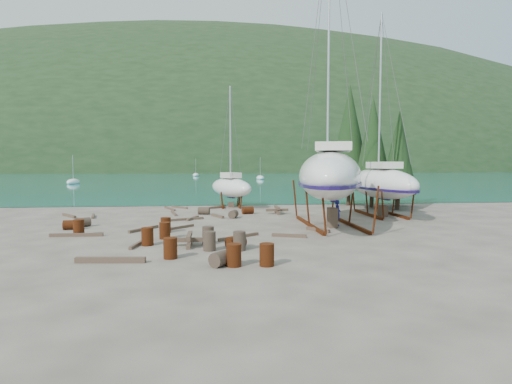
{
  "coord_description": "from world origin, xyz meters",
  "views": [
    {
      "loc": [
        -1.83,
        -23.14,
        3.96
      ],
      "look_at": [
        0.89,
        3.0,
        2.12
      ],
      "focal_mm": 28.0,
      "sensor_mm": 36.0,
      "label": 1
    }
  ],
  "objects": [
    {
      "name": "timber_1",
      "position": [
        4.22,
        -0.34,
        0.1
      ],
      "size": [
        1.15,
        1.43,
        0.19
      ],
      "primitive_type": "cube",
      "rotation": [
        0.0,
        0.0,
        0.65
      ],
      "color": "brown",
      "rests_on": "ground"
    },
    {
      "name": "moored_boat_far",
      "position": [
        -8.0,
        110.0,
        0.39
      ],
      "size": [
        2.0,
        5.0,
        6.05
      ],
      "color": "white",
      "rests_on": "ground"
    },
    {
      "name": "far_house_left",
      "position": [
        -60.0,
        190.0,
        2.92
      ],
      "size": [
        6.6,
        5.6,
        5.6
      ],
      "color": "beige",
      "rests_on": "ground"
    },
    {
      "name": "cypress_back_left",
      "position": [
        11.0,
        14.0,
        6.66
      ],
      "size": [
        4.14,
        4.14,
        11.5
      ],
      "color": "black",
      "rests_on": "ground"
    },
    {
      "name": "timber_14",
      "position": [
        -9.39,
        -0.62,
        0.09
      ],
      "size": [
        2.85,
        0.25,
        0.18
      ],
      "primitive_type": "cube",
      "rotation": [
        0.0,
        0.0,
        1.55
      ],
      "color": "brown",
      "rests_on": "ground"
    },
    {
      "name": "timber_12",
      "position": [
        -6.07,
        1.09,
        0.08
      ],
      "size": [
        1.48,
        2.09,
        0.17
      ],
      "primitive_type": "cube",
      "rotation": [
        0.0,
        0.0,
        2.55
      ],
      "color": "brown",
      "rests_on": "ground"
    },
    {
      "name": "cypress_mid_right",
      "position": [
        14.0,
        10.0,
        4.92
      ],
      "size": [
        3.06,
        3.06,
        8.5
      ],
      "color": "black",
      "rests_on": "ground"
    },
    {
      "name": "bay_water",
      "position": [
        0.0,
        315.0,
        0.01
      ],
      "size": [
        700.0,
        700.0,
        0.0
      ],
      "primitive_type": "plane",
      "color": "#198180",
      "rests_on": "ground"
    },
    {
      "name": "timber_16",
      "position": [
        -6.03,
        -6.82,
        0.11
      ],
      "size": [
        2.82,
        0.51,
        0.23
      ],
      "primitive_type": "cube",
      "rotation": [
        0.0,
        0.0,
        1.47
      ],
      "color": "brown",
      "rests_on": "ground"
    },
    {
      "name": "drum_0",
      "position": [
        -5.11,
        -3.45,
        0.44
      ],
      "size": [
        0.58,
        0.58,
        0.88
      ],
      "primitive_type": "cylinder",
      "color": "#622B10",
      "rests_on": "ground"
    },
    {
      "name": "large_sailboat_far",
      "position": [
        10.9,
        6.33,
        2.53
      ],
      "size": [
        3.35,
        9.9,
        15.46
      ],
      "rotation": [
        0.0,
        0.0,
        0.05
      ],
      "color": "white",
      "rests_on": "ground"
    },
    {
      "name": "timber_6",
      "position": [
        -1.6,
        12.63,
        0.1
      ],
      "size": [
        1.5,
        1.1,
        0.19
      ],
      "primitive_type": "cube",
      "rotation": [
        0.0,
        0.0,
        2.16
      ],
      "color": "brown",
      "rests_on": "ground"
    },
    {
      "name": "drum_9",
      "position": [
        -2.69,
        8.38,
        0.29
      ],
      "size": [
        0.97,
        0.73,
        0.58
      ],
      "primitive_type": "cylinder",
      "rotation": [
        1.57,
        0.0,
        1.38
      ],
      "color": "#2D2823",
      "rests_on": "ground"
    },
    {
      "name": "moored_boat_left",
      "position": [
        -30.0,
        60.0,
        0.39
      ],
      "size": [
        2.0,
        5.0,
        6.05
      ],
      "color": "white",
      "rests_on": "ground"
    },
    {
      "name": "timber_4",
      "position": [
        -3.42,
        5.59,
        0.09
      ],
      "size": [
        0.82,
        1.76,
        0.17
      ],
      "primitive_type": "cube",
      "rotation": [
        0.0,
        0.0,
        2.77
      ],
      "color": "brown",
      "rests_on": "ground"
    },
    {
      "name": "timber_17",
      "position": [
        -10.9,
        7.6,
        0.08
      ],
      "size": [
        0.66,
        2.03,
        0.16
      ],
      "primitive_type": "cube",
      "rotation": [
        0.0,
        0.0,
        0.25
      ],
      "color": "brown",
      "rests_on": "ground"
    },
    {
      "name": "timber_0",
      "position": [
        -5.76,
        12.24,
        0.07
      ],
      "size": [
        1.29,
        2.77,
        0.14
      ],
      "primitive_type": "cube",
      "rotation": [
        0.0,
        0.0,
        0.4
      ],
      "color": "brown",
      "rests_on": "ground"
    },
    {
      "name": "timber_2",
      "position": [
        -12.74,
        7.92,
        0.09
      ],
      "size": [
        1.6,
        1.9,
        0.19
      ],
      "primitive_type": "cube",
      "rotation": [
        0.0,
        0.0,
        0.68
      ],
      "color": "brown",
      "rests_on": "ground"
    },
    {
      "name": "timber_pile_aft",
      "position": [
        3.13,
        8.22,
        0.3
      ],
      "size": [
        1.8,
        1.8,
        0.6
      ],
      "color": "brown",
      "rests_on": "ground"
    },
    {
      "name": "timber_5",
      "position": [
        -0.56,
        -2.02,
        0.08
      ],
      "size": [
        2.29,
        1.83,
        0.16
      ],
      "primitive_type": "cube",
      "rotation": [
        0.0,
        0.0,
        2.23
      ],
      "color": "brown",
      "rests_on": "ground"
    },
    {
      "name": "far_hill",
      "position": [
        0.0,
        320.0,
        0.0
      ],
      "size": [
        800.0,
        360.0,
        110.0
      ],
      "primitive_type": "ellipsoid",
      "color": "black",
      "rests_on": "ground"
    },
    {
      "name": "cypress_near_right",
      "position": [
        12.5,
        12.0,
        5.79
      ],
      "size": [
        3.6,
        3.6,
        10.0
      ],
      "color": "black",
      "rests_on": "ground"
    },
    {
      "name": "drum_4",
      "position": [
        0.78,
        8.36,
        0.29
      ],
      "size": [
        0.98,
        0.76,
        0.58
      ],
      "primitive_type": "cylinder",
      "rotation": [
        1.57,
        0.0,
        1.79
      ],
      "color": "#622B10",
      "rests_on": "ground"
    },
    {
      "name": "small_sailboat_shore",
      "position": [
        -0.34,
        13.98,
        1.84
      ],
      "size": [
        4.82,
        7.28,
        11.17
      ],
      "rotation": [
        0.0,
        0.0,
        0.41
      ],
      "color": "white",
      "rests_on": "ground"
    },
    {
      "name": "drum_7",
      "position": [
        0.17,
        -7.95,
        0.44
      ],
      "size": [
        0.58,
        0.58,
        0.88
      ],
      "primitive_type": "cylinder",
      "color": "#622B10",
      "rests_on": "ground"
    },
    {
      "name": "drum_5",
      "position": [
        -0.72,
        -5.05,
        0.44
      ],
      "size": [
        0.58,
        0.58,
        0.88
      ],
      "primitive_type": "cylinder",
      "color": "#2D2823",
      "rests_on": "ground"
    },
    {
      "name": "timber_15",
      "position": [
        -5.1,
        8.97,
        0.07
      ],
      "size": [
        0.78,
        2.97,
        0.15
      ],
      "primitive_type": "cube",
      "rotation": [
        0.0,
        0.0,
        0.21
      ],
      "color": "brown",
      "rests_on": "ground"
    },
    {
      "name": "drum_16",
      "position": [
        -2.09,
        -4.94,
        0.44
      ],
      "size": [
        0.58,
        0.58,
        0.88
      ],
      "primitive_type": "cylinder",
      "color": "#2D2823",
      "rests_on": "ground"
    },
    {
      "name": "drum_12",
      "position": [
        -0.85,
        -4.56,
        0.29
      ],
      "size": [
        1.05,
        0.97,
        0.58
      ],
      "primitive_type": "cylinder",
      "rotation": [
        1.57,
        0.0,
        2.15
      ],
      "color": "#622B10",
      "rests_on": "ground"
    },
    {
      "name": "drum_15",
      "position": [
        -10.16,
        2.9,
        0.29
      ],
      "size": [
        1.05,
        0.98,
        0.58
      ],
      "primitive_type": "cylinder",
      "rotation": [
        1.57,
        0.0,
        2.19
      ],
      "color": "#2D2823",
      "rests_on": "ground"
    },
    {
      "name": "large_sailboat_near",
      "position": [
        5.5,
        1.68,
        3.29
      ],
      "size": [
        7.35,
        13.53,
        20.44
      ],
      "rotation": [
        0.0,
        0.0,
        -0.29
      ],
      "color": "white",
      "rests_on": "ground"
    },
    {
      "name": "drum_3",
      "position": [
        -1.11,
        -7.89,
        0.44
      ],
      "size": [
        0.58,
        0.58,
        0.88
      ],
      "primitive_type": "cylinder",
      "color": "#622B10",
      "rests_on": "ground"
    },
    {
      "name": "timber_3",
      "position": [
        -5.52,
        -3.13,
        0.07
      ],
      "size": [
        0.59,
        2.72,
        0.15
      ],
      "primitive_type": "cube",
      "rotation": [
        0.0,
        0.0,
        2.98
      ],
      "color": "brown",
      "rests_on": "ground"
    },
    {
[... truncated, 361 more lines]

